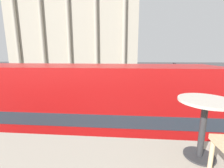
{
  "coord_description": "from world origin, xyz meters",
  "views": [
    {
      "loc": [
        0.5,
        -2.07,
        4.64
      ],
      "look_at": [
        -0.95,
        15.87,
        1.16
      ],
      "focal_mm": 24.0,
      "sensor_mm": 36.0,
      "label": 1
    }
  ],
  "objects_px": {
    "cafe_dining_table": "(204,116)",
    "pedestrian_black": "(160,76)",
    "traffic_light_near": "(50,79)",
    "pedestrian_olive": "(109,73)",
    "double_decker_bus": "(73,111)",
    "plaza_building_left": "(77,32)",
    "traffic_light_mid": "(173,73)"
  },
  "relations": [
    {
      "from": "double_decker_bus",
      "to": "pedestrian_black",
      "type": "relative_size",
      "value": 6.61
    },
    {
      "from": "double_decker_bus",
      "to": "traffic_light_mid",
      "type": "xyz_separation_m",
      "value": [
        8.4,
        13.95,
        0.06
      ]
    },
    {
      "from": "double_decker_bus",
      "to": "traffic_light_mid",
      "type": "distance_m",
      "value": 16.28
    },
    {
      "from": "traffic_light_mid",
      "to": "double_decker_bus",
      "type": "bearing_deg",
      "value": -121.06
    },
    {
      "from": "traffic_light_near",
      "to": "pedestrian_olive",
      "type": "distance_m",
      "value": 18.62
    },
    {
      "from": "double_decker_bus",
      "to": "plaza_building_left",
      "type": "height_order",
      "value": "plaza_building_left"
    },
    {
      "from": "plaza_building_left",
      "to": "traffic_light_mid",
      "type": "distance_m",
      "value": 32.84
    },
    {
      "from": "cafe_dining_table",
      "to": "pedestrian_black",
      "type": "height_order",
      "value": "cafe_dining_table"
    },
    {
      "from": "cafe_dining_table",
      "to": "pedestrian_olive",
      "type": "distance_m",
      "value": 29.31
    },
    {
      "from": "cafe_dining_table",
      "to": "pedestrian_black",
      "type": "xyz_separation_m",
      "value": [
        5.57,
        25.48,
        -2.99
      ]
    },
    {
      "from": "double_decker_bus",
      "to": "traffic_light_near",
      "type": "xyz_separation_m",
      "value": [
        -4.31,
        6.62,
        0.21
      ]
    },
    {
      "from": "double_decker_bus",
      "to": "traffic_light_near",
      "type": "relative_size",
      "value": 2.8
    },
    {
      "from": "traffic_light_near",
      "to": "plaza_building_left",
      "type": "bearing_deg",
      "value": 102.74
    },
    {
      "from": "double_decker_bus",
      "to": "cafe_dining_table",
      "type": "height_order",
      "value": "double_decker_bus"
    },
    {
      "from": "cafe_dining_table",
      "to": "pedestrian_olive",
      "type": "xyz_separation_m",
      "value": [
        -4.0,
        28.88,
        -2.95
      ]
    },
    {
      "from": "traffic_light_near",
      "to": "pedestrian_olive",
      "type": "height_order",
      "value": "traffic_light_near"
    },
    {
      "from": "double_decker_bus",
      "to": "plaza_building_left",
      "type": "xyz_separation_m",
      "value": [
        -11.52,
        38.51,
        8.88
      ]
    },
    {
      "from": "traffic_light_mid",
      "to": "pedestrian_olive",
      "type": "bearing_deg",
      "value": 130.61
    },
    {
      "from": "double_decker_bus",
      "to": "pedestrian_black",
      "type": "distance_m",
      "value": 23.17
    },
    {
      "from": "cafe_dining_table",
      "to": "plaza_building_left",
      "type": "height_order",
      "value": "plaza_building_left"
    },
    {
      "from": "traffic_light_near",
      "to": "traffic_light_mid",
      "type": "distance_m",
      "value": 14.68
    },
    {
      "from": "traffic_light_near",
      "to": "pedestrian_olive",
      "type": "xyz_separation_m",
      "value": [
        3.35,
        18.25,
        -1.58
      ]
    },
    {
      "from": "plaza_building_left",
      "to": "traffic_light_mid",
      "type": "bearing_deg",
      "value": -50.96
    },
    {
      "from": "traffic_light_near",
      "to": "traffic_light_mid",
      "type": "xyz_separation_m",
      "value": [
        12.72,
        7.33,
        -0.15
      ]
    },
    {
      "from": "double_decker_bus",
      "to": "plaza_building_left",
      "type": "distance_m",
      "value": 41.17
    },
    {
      "from": "traffic_light_near",
      "to": "pedestrian_black",
      "type": "height_order",
      "value": "traffic_light_near"
    },
    {
      "from": "pedestrian_olive",
      "to": "cafe_dining_table",
      "type": "bearing_deg",
      "value": -64.71
    },
    {
      "from": "double_decker_bus",
      "to": "pedestrian_olive",
      "type": "xyz_separation_m",
      "value": [
        -0.96,
        24.87,
        -1.37
      ]
    },
    {
      "from": "double_decker_bus",
      "to": "pedestrian_black",
      "type": "xyz_separation_m",
      "value": [
        8.61,
        21.46,
        -1.4
      ]
    },
    {
      "from": "double_decker_bus",
      "to": "pedestrian_olive",
      "type": "distance_m",
      "value": 24.93
    },
    {
      "from": "plaza_building_left",
      "to": "pedestrian_black",
      "type": "relative_size",
      "value": 20.44
    },
    {
      "from": "pedestrian_black",
      "to": "cafe_dining_table",
      "type": "bearing_deg",
      "value": -20.65
    }
  ]
}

